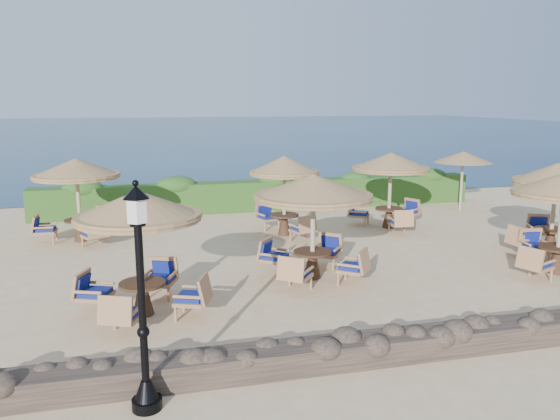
# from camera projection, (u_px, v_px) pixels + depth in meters

# --- Properties ---
(ground) EXTENTS (120.00, 120.00, 0.00)m
(ground) POSITION_uv_depth(u_px,v_px,m) (317.00, 258.00, 15.59)
(ground) COLOR beige
(ground) RESTS_ON ground
(sea) EXTENTS (160.00, 160.00, 0.00)m
(sea) POSITION_uv_depth(u_px,v_px,m) (175.00, 130.00, 82.18)
(sea) COLOR #0B2746
(sea) RESTS_ON ground
(hedge) EXTENTS (18.00, 0.90, 1.20)m
(hedge) POSITION_uv_depth(u_px,v_px,m) (264.00, 195.00, 22.32)
(hedge) COLOR #224917
(hedge) RESTS_ON ground
(stone_wall) EXTENTS (15.00, 0.65, 0.44)m
(stone_wall) POSITION_uv_depth(u_px,v_px,m) (425.00, 343.00, 9.65)
(stone_wall) COLOR brown
(stone_wall) RESTS_ON ground
(lamp_post) EXTENTS (0.44, 0.44, 3.31)m
(lamp_post) POSITION_uv_depth(u_px,v_px,m) (142.00, 309.00, 7.68)
(lamp_post) COLOR black
(lamp_post) RESTS_ON ground
(extra_parasol) EXTENTS (2.30, 2.30, 2.41)m
(extra_parasol) POSITION_uv_depth(u_px,v_px,m) (463.00, 157.00, 21.95)
(extra_parasol) COLOR tan
(extra_parasol) RESTS_ON ground
(cafe_set_0) EXTENTS (2.86, 2.86, 2.65)m
(cafe_set_0) POSITION_uv_depth(u_px,v_px,m) (139.00, 233.00, 11.14)
(cafe_set_0) COLOR tan
(cafe_set_0) RESTS_ON ground
(cafe_set_1) EXTENTS (2.99, 2.99, 2.65)m
(cafe_set_1) POSITION_uv_depth(u_px,v_px,m) (313.00, 206.00, 13.47)
(cafe_set_1) COLOR tan
(cafe_set_1) RESTS_ON ground
(cafe_set_3) EXTENTS (2.76, 2.77, 2.65)m
(cafe_set_3) POSITION_uv_depth(u_px,v_px,m) (77.00, 183.00, 17.11)
(cafe_set_3) COLOR tan
(cafe_set_3) RESTS_ON ground
(cafe_set_4) EXTENTS (2.31, 2.88, 2.65)m
(cafe_set_4) POSITION_uv_depth(u_px,v_px,m) (284.00, 179.00, 17.87)
(cafe_set_4) COLOR tan
(cafe_set_4) RESTS_ON ground
(cafe_set_5) EXTENTS (2.77, 2.77, 2.65)m
(cafe_set_5) POSITION_uv_depth(u_px,v_px,m) (390.00, 175.00, 18.93)
(cafe_set_5) COLOR tan
(cafe_set_5) RESTS_ON ground
(cafe_set_6) EXTENTS (2.67, 2.76, 2.65)m
(cafe_set_6) POSITION_uv_depth(u_px,v_px,m) (555.00, 192.00, 15.83)
(cafe_set_6) COLOR tan
(cafe_set_6) RESTS_ON ground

